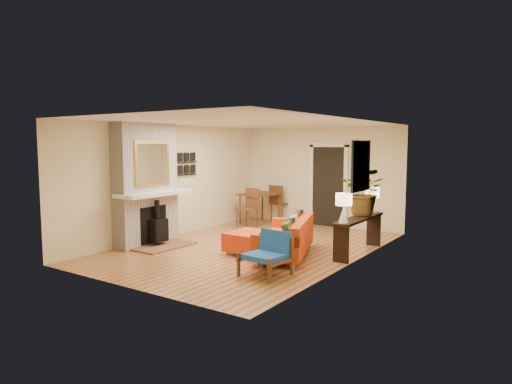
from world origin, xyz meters
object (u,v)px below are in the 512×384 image
sofa (289,238)px  lamp_near (344,204)px  lamp_far (372,197)px  ottoman (251,241)px  houseplant (365,192)px  blue_chair (269,251)px  console_table (359,225)px  dining_table (262,199)px

sofa → lamp_near: lamp_near is taller
lamp_near → lamp_far: (0.00, 1.47, 0.00)m
ottoman → lamp_far: bearing=47.0°
houseplant → blue_chair: bearing=-105.0°
console_table → houseplant: size_ratio=1.93×
blue_chair → lamp_far: lamp_far is taller
dining_table → blue_chair: bearing=-55.3°
sofa → ottoman: bearing=-159.3°
lamp_far → ottoman: bearing=-133.0°
blue_chair → houseplant: (0.67, 2.52, 0.81)m
dining_table → console_table: (3.44, -1.77, -0.09)m
sofa → console_table: size_ratio=1.18×
ottoman → lamp_far: lamp_far is taller
console_table → sofa: bearing=-138.9°
ottoman → lamp_far: (1.76, 1.89, 0.82)m
houseplant → console_table: bearing=-88.1°
blue_chair → console_table: (0.68, 2.22, 0.19)m
sofa → houseplant: (1.04, 1.22, 0.86)m
lamp_near → lamp_far: bearing=90.0°
ottoman → lamp_near: 1.99m
lamp_far → lamp_near: bearing=-90.0°
blue_chair → dining_table: 4.86m
sofa → dining_table: (-2.39, 2.69, 0.32)m
lamp_far → houseplant: houseplant is taller
sofa → lamp_far: bearing=57.0°
houseplant → lamp_near: bearing=-89.5°
lamp_near → dining_table: bearing=143.6°
console_table → ottoman: bearing=-146.0°
lamp_near → lamp_far: size_ratio=1.00×
blue_chair → console_table: 2.33m
dining_table → lamp_far: bearing=-17.3°
ottoman → dining_table: (-1.68, 2.96, 0.42)m
sofa → ottoman: 0.76m
sofa → houseplant: houseplant is taller
blue_chair → lamp_far: size_ratio=1.39×
blue_chair → lamp_near: lamp_near is taller
sofa → lamp_far: (1.05, 1.62, 0.71)m
blue_chair → lamp_near: (0.68, 1.45, 0.67)m
sofa → lamp_near: (1.05, 0.16, 0.71)m
ottoman → sofa: bearing=20.7°
sofa → blue_chair: size_ratio=2.90×
console_table → houseplant: (-0.01, 0.30, 0.63)m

